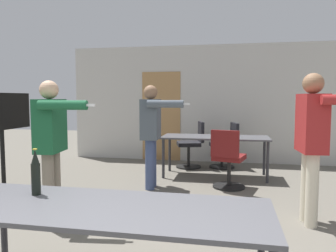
{
  "coord_description": "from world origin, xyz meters",
  "views": [
    {
      "loc": [
        0.53,
        -1.5,
        1.45
      ],
      "look_at": [
        -0.26,
        2.49,
        1.1
      ],
      "focal_mm": 35.0,
      "sensor_mm": 36.0,
      "label": 1
    }
  ],
  "objects": [
    {
      "name": "office_chair_near_pushed",
      "position": [
        -0.29,
        5.24,
        0.46
      ],
      "size": [
        0.62,
        0.57,
        0.96
      ],
      "rotation": [
        0.0,
        0.0,
        1.84
      ],
      "color": "black",
      "rests_on": "ground_plane"
    },
    {
      "name": "office_chair_far_left",
      "position": [
        0.4,
        5.36,
        0.44
      ],
      "size": [
        0.62,
        0.58,
        0.94
      ],
      "rotation": [
        0.0,
        0.0,
        1.85
      ],
      "color": "black",
      "rests_on": "ground_plane"
    },
    {
      "name": "office_chair_side_rolled",
      "position": [
        0.47,
        3.73,
        0.45
      ],
      "size": [
        0.57,
        0.62,
        0.96
      ],
      "rotation": [
        0.0,
        0.0,
        6.02
      ],
      "color": "black",
      "rests_on": "ground_plane"
    },
    {
      "name": "back_wall",
      "position": [
        -0.03,
        5.98,
        1.31
      ],
      "size": [
        6.45,
        0.12,
        2.64
      ],
      "color": "beige",
      "rests_on": "ground_plane"
    },
    {
      "name": "person_near_casual",
      "position": [
        1.42,
        2.42,
        1.04
      ],
      "size": [
        0.82,
        0.66,
        1.73
      ],
      "rotation": [
        0.0,
        0.0,
        -1.49
      ],
      "color": "beige",
      "rests_on": "ground_plane"
    },
    {
      "name": "tv_screen",
      "position": [
        -2.68,
        2.56,
        0.97
      ],
      "size": [
        0.44,
        1.26,
        1.52
      ],
      "rotation": [
        0.0,
        0.0,
        1.57
      ],
      "color": "black",
      "rests_on": "ground_plane"
    },
    {
      "name": "conference_table_near",
      "position": [
        -0.28,
        0.46,
        0.68
      ],
      "size": [
        2.15,
        0.76,
        0.75
      ],
      "color": "#4C4C51",
      "rests_on": "ground_plane"
    },
    {
      "name": "person_left_plaid",
      "position": [
        -1.6,
        2.05,
        0.99
      ],
      "size": [
        0.82,
        0.65,
        1.66
      ],
      "rotation": [
        0.0,
        0.0,
        -1.45
      ],
      "color": "slate",
      "rests_on": "ground_plane"
    },
    {
      "name": "person_right_polo",
      "position": [
        -0.73,
        3.54,
        0.98
      ],
      "size": [
        0.81,
        0.7,
        1.65
      ],
      "rotation": [
        0.0,
        0.0,
        -1.5
      ],
      "color": "#3D4C75",
      "rests_on": "ground_plane"
    },
    {
      "name": "conference_table_far",
      "position": [
        0.22,
        4.51,
        0.68
      ],
      "size": [
        1.93,
        0.73,
        0.75
      ],
      "color": "#4C4C51",
      "rests_on": "ground_plane"
    },
    {
      "name": "beer_bottle",
      "position": [
        -0.87,
        0.6,
        0.91
      ],
      "size": [
        0.07,
        0.07,
        0.34
      ],
      "color": "black",
      "rests_on": "conference_table_near"
    }
  ]
}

